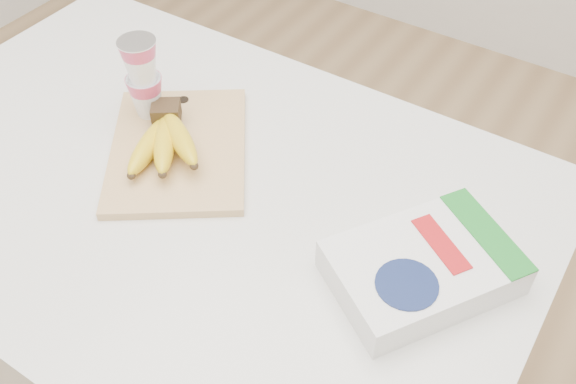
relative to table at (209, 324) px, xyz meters
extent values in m
cube|color=white|center=(0.00, 0.00, 0.00)|extent=(1.15, 0.77, 0.87)
cube|color=#E9B280|center=(-0.05, 0.05, 0.44)|extent=(0.36, 0.38, 0.02)
cube|color=#382816|center=(-0.11, 0.08, 0.47)|extent=(0.06, 0.06, 0.03)
ellipsoid|color=yellow|center=(-0.08, 0.01, 0.47)|extent=(0.09, 0.16, 0.05)
sphere|color=#382816|center=(-0.05, -0.06, 0.47)|extent=(0.01, 0.01, 0.01)
ellipsoid|color=yellow|center=(-0.06, 0.02, 0.47)|extent=(0.13, 0.15, 0.05)
sphere|color=#382816|center=(-0.01, -0.04, 0.47)|extent=(0.01, 0.01, 0.01)
ellipsoid|color=yellow|center=(-0.04, 0.04, 0.48)|extent=(0.15, 0.12, 0.05)
sphere|color=#382816|center=(0.02, 0.00, 0.48)|extent=(0.01, 0.01, 0.01)
cylinder|color=silver|center=(-0.15, 0.08, 0.60)|extent=(0.06, 0.06, 0.00)
cube|color=white|center=(0.41, 0.02, 0.46)|extent=(0.28, 0.30, 0.05)
cube|color=#1B7925|center=(0.46, 0.11, 0.49)|extent=(0.17, 0.13, 0.00)
cylinder|color=#14204B|center=(0.41, -0.03, 0.49)|extent=(0.12, 0.12, 0.00)
cube|color=#B61418|center=(0.42, 0.05, 0.49)|extent=(0.11, 0.08, 0.00)
camera|label=1|loc=(0.55, -0.53, 1.17)|focal=40.00mm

